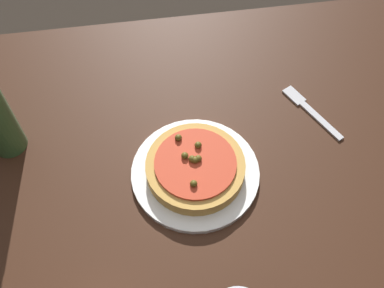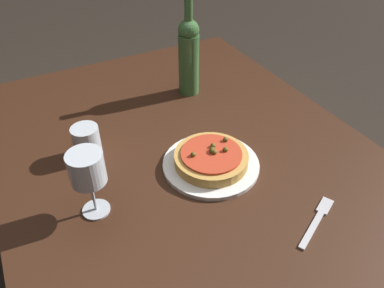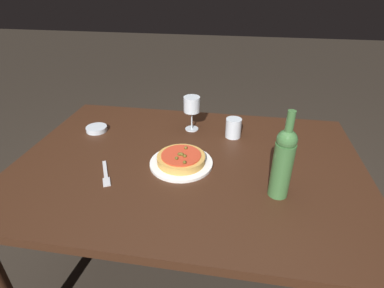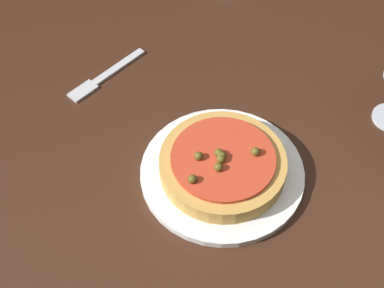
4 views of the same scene
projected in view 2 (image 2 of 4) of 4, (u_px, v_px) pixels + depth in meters
name	position (u px, v px, depth m)	size (l,w,h in m)	color
dining_table	(196.00, 186.00, 1.05)	(1.42, 0.99, 0.75)	#381E11
dinner_plate	(211.00, 164.00, 0.99)	(0.26, 0.26, 0.01)	white
pizza	(211.00, 158.00, 0.98)	(0.19, 0.19, 0.05)	gold
wine_glass	(87.00, 170.00, 0.79)	(0.08, 0.08, 0.17)	silver
wine_bottle	(189.00, 55.00, 1.21)	(0.07, 0.07, 0.32)	#3D6B38
water_cup	(87.00, 142.00, 1.00)	(0.07, 0.07, 0.09)	silver
fork	(318.00, 219.00, 0.85)	(0.10, 0.16, 0.00)	silver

